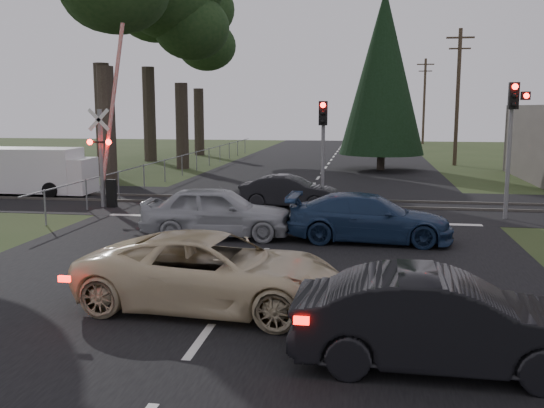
% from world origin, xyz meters
% --- Properties ---
extents(ground, '(120.00, 120.00, 0.00)m').
position_xyz_m(ground, '(0.00, 0.00, 0.00)').
color(ground, '#2E3E1C').
rests_on(ground, ground).
extents(road, '(14.00, 100.00, 0.01)m').
position_xyz_m(road, '(0.00, 10.00, 0.01)').
color(road, black).
rests_on(road, ground).
extents(rail_corridor, '(120.00, 8.00, 0.01)m').
position_xyz_m(rail_corridor, '(0.00, 12.00, 0.01)').
color(rail_corridor, black).
rests_on(rail_corridor, ground).
extents(stop_line, '(13.00, 0.35, 0.00)m').
position_xyz_m(stop_line, '(0.00, 8.20, 0.01)').
color(stop_line, silver).
rests_on(stop_line, ground).
extents(rail_near, '(120.00, 0.12, 0.10)m').
position_xyz_m(rail_near, '(0.00, 11.20, 0.05)').
color(rail_near, '#59544C').
rests_on(rail_near, ground).
extents(rail_far, '(120.00, 0.12, 0.10)m').
position_xyz_m(rail_far, '(0.00, 12.80, 0.05)').
color(rail_far, '#59544C').
rests_on(rail_far, ground).
extents(crossing_signal, '(1.62, 0.38, 6.96)m').
position_xyz_m(crossing_signal, '(-7.27, 9.79, 2.06)').
color(crossing_signal, slate).
rests_on(crossing_signal, ground).
extents(traffic_signal_right, '(0.68, 0.48, 4.70)m').
position_xyz_m(traffic_signal_right, '(7.55, 9.47, 3.31)').
color(traffic_signal_right, slate).
rests_on(traffic_signal_right, ground).
extents(traffic_signal_center, '(0.32, 0.48, 4.10)m').
position_xyz_m(traffic_signal_center, '(1.00, 10.68, 2.81)').
color(traffic_signal_center, slate).
rests_on(traffic_signal_center, ground).
extents(utility_pole_mid, '(1.80, 0.26, 9.00)m').
position_xyz_m(utility_pole_mid, '(8.50, 30.00, 4.73)').
color(utility_pole_mid, '#4C3D2D').
rests_on(utility_pole_mid, ground).
extents(utility_pole_far, '(1.80, 0.26, 9.00)m').
position_xyz_m(utility_pole_far, '(8.50, 55.00, 4.73)').
color(utility_pole_far, '#4C3D2D').
rests_on(utility_pole_far, ground).
extents(euc_tree_c, '(6.00, 6.00, 13.20)m').
position_xyz_m(euc_tree_c, '(-9.00, 25.00, 9.51)').
color(euc_tree_c, '#473D33').
rests_on(euc_tree_c, ground).
extents(euc_tree_e, '(6.00, 6.00, 13.20)m').
position_xyz_m(euc_tree_e, '(-11.00, 36.00, 9.51)').
color(euc_tree_e, '#473D33').
rests_on(euc_tree_e, ground).
extents(conifer_tree, '(5.20, 5.20, 11.00)m').
position_xyz_m(conifer_tree, '(3.50, 26.00, 5.99)').
color(conifer_tree, '#473D33').
rests_on(conifer_tree, ground).
extents(fence_left, '(0.10, 36.00, 1.20)m').
position_xyz_m(fence_left, '(-7.80, 22.50, 0.00)').
color(fence_left, slate).
rests_on(fence_left, ground).
extents(cream_coupe, '(5.37, 2.79, 1.44)m').
position_xyz_m(cream_coupe, '(-0.20, -1.28, 0.72)').
color(cream_coupe, beige).
rests_on(cream_coupe, ground).
extents(dark_hatchback, '(4.45, 1.61, 1.46)m').
position_xyz_m(dark_hatchback, '(3.83, -3.46, 0.73)').
color(dark_hatchback, black).
rests_on(dark_hatchback, ground).
extents(silver_car, '(4.62, 2.10, 1.54)m').
position_xyz_m(silver_car, '(-1.72, 5.12, 0.77)').
color(silver_car, '#9FA3A7').
rests_on(silver_car, ground).
extents(blue_sedan, '(4.80, 2.04, 1.38)m').
position_xyz_m(blue_sedan, '(2.78, 5.20, 0.69)').
color(blue_sedan, navy).
rests_on(blue_sedan, ground).
extents(dark_car_far, '(3.89, 1.58, 1.26)m').
position_xyz_m(dark_car_far, '(-0.28, 10.77, 0.63)').
color(dark_car_far, black).
rests_on(dark_car_far, ground).
extents(white_van, '(5.38, 2.21, 2.08)m').
position_xyz_m(white_van, '(-11.99, 12.66, 1.05)').
color(white_van, white).
rests_on(white_van, ground).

